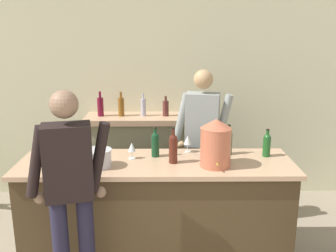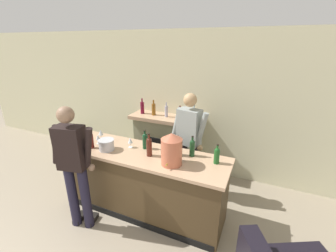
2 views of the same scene
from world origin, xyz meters
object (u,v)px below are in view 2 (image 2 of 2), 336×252
Objects in this scene: wine_bottle_cabernet_heavy at (192,147)px; wine_glass_by_dispenser at (98,138)px; fireplace_stone at (167,142)px; ice_bucket_steel at (106,145)px; copper_dispenser at (172,149)px; wine_glass_near_bucket at (168,141)px; wine_glass_front_right at (130,141)px; wine_bottle_port_short at (91,139)px; wine_glass_back_row at (101,133)px; person_bartender at (189,141)px; potted_plant_corner at (73,145)px; wine_bottle_riesling_slim at (178,146)px; wine_bottle_rose_blush at (149,146)px; wine_bottle_burgundy_dark at (217,155)px; wine_bottle_chardonnay_pale at (145,140)px; person_customer at (74,165)px.

wine_bottle_cabernet_heavy is 1.49m from wine_glass_by_dispenser.
ice_bucket_steel is (-0.33, -1.45, 0.51)m from fireplace_stone.
copper_dispenser is 2.54× the size of wine_glass_near_bucket.
wine_bottle_port_short is at bearing -154.48° from wine_glass_front_right.
wine_glass_front_right is (0.58, -0.04, -0.02)m from wine_glass_back_row.
person_bartender is 0.47m from wine_glass_near_bucket.
person_bartender is 0.54m from wine_bottle_cabernet_heavy.
potted_plant_corner is 2.42× the size of wine_bottle_riesling_slim.
fireplace_stone reaches higher than wine_glass_by_dispenser.
wine_bottle_port_short is (-1.25, -0.85, 0.16)m from person_bartender.
wine_bottle_rose_blush is 2.09× the size of wine_glass_front_right.
wine_bottle_cabernet_heavy reaches higher than wine_bottle_riesling_slim.
wine_glass_front_right is 0.54m from wine_glass_by_dispenser.
wine_bottle_cabernet_heavy reaches higher than ice_bucket_steel.
ice_bucket_steel is 1.48× the size of wine_glass_front_right.
wine_bottle_burgundy_dark is at bearing -43.39° from fireplace_stone.
person_bartender is 10.43× the size of wine_glass_near_bucket.
wine_bottle_riesling_slim is at bearing -0.13° from wine_bottle_chardonnay_pale.
person_customer is 1.41m from wine_bottle_riesling_slim.
wine_glass_by_dispenser is at bearing 155.45° from ice_bucket_steel.
person_bartender is 0.84m from copper_dispenser.
wine_bottle_cabernet_heavy is 0.20m from wine_bottle_riesling_slim.
wine_glass_near_bucket is (-0.18, -0.41, 0.14)m from person_bartender.
fireplace_stone is 1.69m from wine_bottle_port_short.
wine_glass_front_right is at bearing -3.76° from wine_glass_back_row.
wine_glass_by_dispenser is at bearing -175.25° from wine_bottle_burgundy_dark.
fireplace_stone is 1.28m from wine_glass_near_bucket.
ice_bucket_steel is 0.80× the size of wine_bottle_cabernet_heavy.
wine_glass_by_dispenser is at bearing 178.71° from wine_bottle_rose_blush.
wine_bottle_burgundy_dark is at bearing -10.74° from wine_bottle_cabernet_heavy.
wine_glass_back_row reaches higher than wine_glass_near_bucket.
fireplace_stone is 1.48m from wine_bottle_riesling_slim.
person_bartender is 6.00× the size of wine_bottle_cabernet_heavy.
person_bartender is 5.35× the size of wine_bottle_rose_blush.
ice_bucket_steel is at bearing -165.15° from wine_bottle_riesling_slim.
copper_dispenser is at bearing -87.10° from person_bartender.
person_customer is at bearing -79.49° from wine_glass_by_dispenser.
wine_bottle_port_short is at bearing -171.67° from wine_bottle_rose_blush.
fireplace_stone is at bearing 116.44° from copper_dispenser.
wine_glass_by_dispenser is at bearing 92.71° from wine_bottle_port_short.
person_customer is 1.60m from wine_bottle_cabernet_heavy.
wine_glass_near_bucket is at bearing 7.67° from wine_glass_back_row.
wine_glass_by_dispenser is at bearing 175.28° from copper_dispenser.
fireplace_stone is 1.57m from ice_bucket_steel.
wine_glass_by_dispenser is at bearing -169.79° from wine_glass_front_right.
wine_bottle_port_short is 0.81m from wine_bottle_chardonnay_pale.
person_bartender is at bearing 92.44° from wine_bottle_riesling_slim.
wine_bottle_rose_blush is at bearing 167.07° from copper_dispenser.
copper_dispenser is (2.96, -1.06, 0.96)m from potted_plant_corner.
fireplace_stone is 6.21× the size of ice_bucket_steel.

